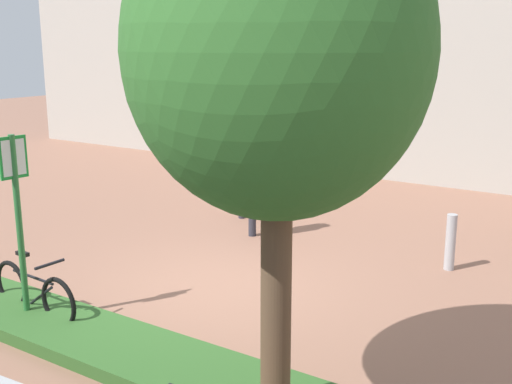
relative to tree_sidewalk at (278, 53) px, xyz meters
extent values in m
plane|color=#936651|center=(-2.44, 2.41, -3.41)|extent=(60.00, 60.00, 0.00)
cube|color=#336028|center=(-3.00, 0.14, -3.33)|extent=(7.00, 1.10, 0.16)
cylinder|color=brown|center=(0.00, 0.00, -2.21)|extent=(0.28, 0.28, 2.41)
ellipsoid|color=#2D6628|center=(0.00, 0.00, 0.02)|extent=(2.57, 2.57, 2.83)
cylinder|color=#2D7238|center=(-3.82, 0.14, -2.20)|extent=(0.08, 0.08, 2.42)
cube|color=#198C33|center=(-3.82, 0.14, -1.27)|extent=(0.07, 0.36, 0.52)
cube|color=white|center=(-3.82, 0.14, -1.27)|extent=(0.07, 0.30, 0.44)
torus|color=black|center=(-4.36, 0.33, -3.08)|extent=(0.66, 0.10, 0.66)
torus|color=black|center=(-3.34, 0.26, -3.08)|extent=(0.66, 0.10, 0.66)
cylinder|color=black|center=(-3.85, 0.30, -2.86)|extent=(0.84, 0.09, 0.04)
cylinder|color=black|center=(-3.75, 0.29, -3.12)|extent=(0.61, 0.07, 0.44)
cylinder|color=black|center=(-4.03, 0.31, -2.74)|extent=(0.04, 0.04, 0.28)
cube|color=black|center=(-4.03, 0.31, -2.58)|extent=(0.20, 0.09, 0.05)
cylinder|color=black|center=(-3.46, 0.27, -2.60)|extent=(0.06, 0.42, 0.04)
cylinder|color=#ADADB2|center=(0.15, 5.01, -2.96)|extent=(0.16, 0.16, 0.90)
cylinder|color=#2D2D38|center=(-4.28, 5.69, -2.99)|extent=(0.14, 0.14, 0.85)
cylinder|color=#2D2D38|center=(-4.08, 6.01, -2.99)|extent=(0.14, 0.14, 0.85)
cube|color=beige|center=(-4.18, 5.85, -2.25)|extent=(0.41, 0.47, 0.62)
cylinder|color=beige|center=(-4.05, 5.63, -2.28)|extent=(0.09, 0.09, 0.59)
cylinder|color=beige|center=(-4.31, 6.08, -2.28)|extent=(0.09, 0.09, 0.59)
sphere|color=tan|center=(-4.18, 5.85, -1.80)|extent=(0.22, 0.22, 0.22)
cylinder|color=#2D2D38|center=(-3.44, 4.80, -2.99)|extent=(0.14, 0.14, 0.85)
cylinder|color=#2D2D38|center=(-3.24, 4.95, -2.99)|extent=(0.14, 0.14, 0.85)
cube|color=black|center=(-3.34, 4.88, -2.25)|extent=(0.29, 0.43, 0.62)
cylinder|color=black|center=(-3.38, 4.62, -2.28)|extent=(0.09, 0.09, 0.59)
cylinder|color=black|center=(-3.30, 5.13, -2.28)|extent=(0.09, 0.09, 0.59)
sphere|color=tan|center=(-3.34, 4.88, -1.80)|extent=(0.22, 0.22, 0.22)
camera|label=1|loc=(2.75, -4.54, 0.09)|focal=44.31mm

